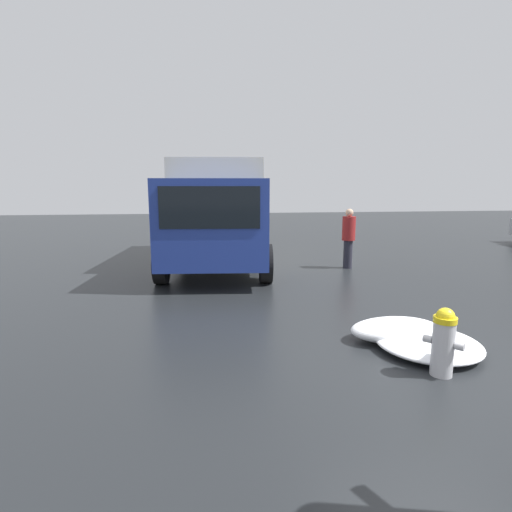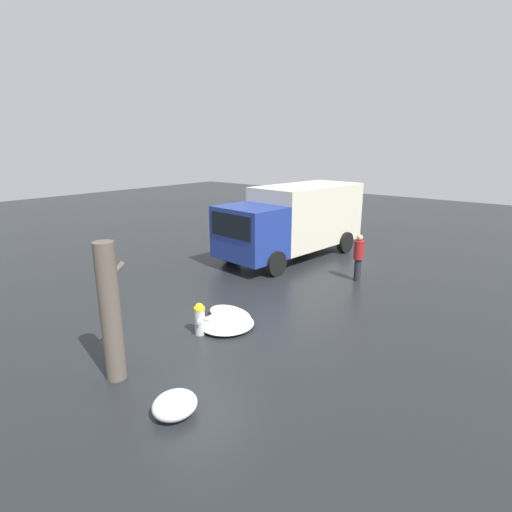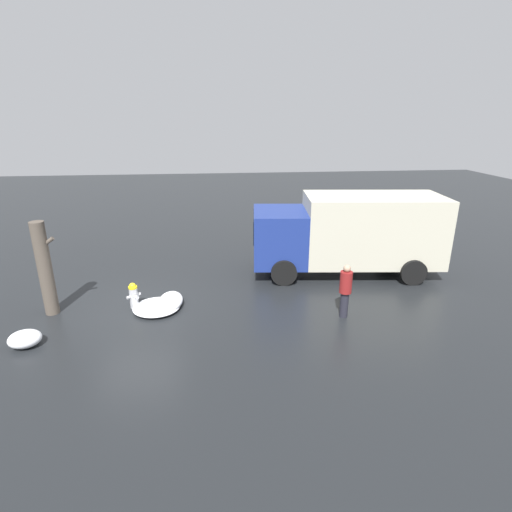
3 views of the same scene
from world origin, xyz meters
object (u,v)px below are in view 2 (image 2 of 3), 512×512
(pedestrian, at_px, (359,256))
(fire_hydrant, at_px, (200,318))
(delivery_truck, at_px, (295,219))
(tree_trunk, at_px, (110,312))

(pedestrian, bearing_deg, fire_hydrant, -127.29)
(delivery_truck, relative_size, pedestrian, 4.30)
(tree_trunk, relative_size, pedestrian, 1.74)
(fire_hydrant, height_order, delivery_truck, delivery_truck)
(delivery_truck, height_order, pedestrian, delivery_truck)
(tree_trunk, bearing_deg, delivery_truck, 13.25)
(fire_hydrant, height_order, tree_trunk, tree_trunk)
(fire_hydrant, xyz_separation_m, delivery_truck, (7.44, 2.22, 1.16))
(tree_trunk, height_order, pedestrian, tree_trunk)
(tree_trunk, relative_size, delivery_truck, 0.40)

